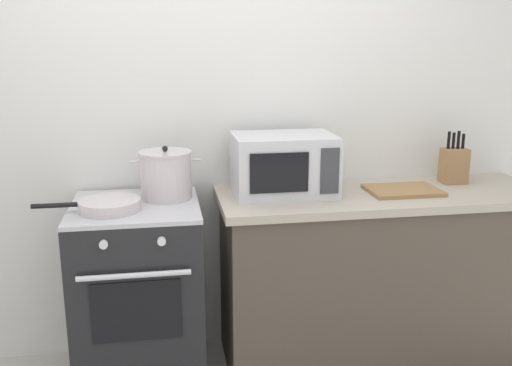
# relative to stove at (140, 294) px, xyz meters

# --- Properties ---
(back_wall) EXTENTS (4.40, 0.10, 2.50)m
(back_wall) POSITION_rel_stove_xyz_m (0.65, 0.37, 0.79)
(back_wall) COLOR silver
(back_wall) RESTS_ON ground_plane
(lower_cabinet_right) EXTENTS (1.64, 0.56, 0.88)m
(lower_cabinet_right) POSITION_rel_stove_xyz_m (1.25, 0.02, -0.02)
(lower_cabinet_right) COLOR #4C4238
(lower_cabinet_right) RESTS_ON ground_plane
(countertop_right) EXTENTS (1.70, 0.60, 0.04)m
(countertop_right) POSITION_rel_stove_xyz_m (1.25, 0.02, 0.44)
(countertop_right) COLOR #ADA393
(countertop_right) RESTS_ON lower_cabinet_right
(stove) EXTENTS (0.60, 0.64, 0.92)m
(stove) POSITION_rel_stove_xyz_m (0.00, 0.00, 0.00)
(stove) COLOR black
(stove) RESTS_ON ground_plane
(stock_pot) EXTENTS (0.34, 0.25, 0.26)m
(stock_pot) POSITION_rel_stove_xyz_m (0.15, 0.09, 0.58)
(stock_pot) COLOR beige
(stock_pot) RESTS_ON stove
(frying_pan) EXTENTS (0.48, 0.28, 0.05)m
(frying_pan) POSITION_rel_stove_xyz_m (-0.11, -0.08, 0.48)
(frying_pan) COLOR beige
(frying_pan) RESTS_ON stove
(microwave) EXTENTS (0.50, 0.37, 0.30)m
(microwave) POSITION_rel_stove_xyz_m (0.73, 0.08, 0.61)
(microwave) COLOR silver
(microwave) RESTS_ON countertop_right
(cutting_board) EXTENTS (0.36, 0.26, 0.02)m
(cutting_board) POSITION_rel_stove_xyz_m (1.34, 0.00, 0.47)
(cutting_board) COLOR #997047
(cutting_board) RESTS_ON countertop_right
(knife_block) EXTENTS (0.13, 0.10, 0.28)m
(knife_block) POSITION_rel_stove_xyz_m (1.69, 0.14, 0.56)
(knife_block) COLOR #997047
(knife_block) RESTS_ON countertop_right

